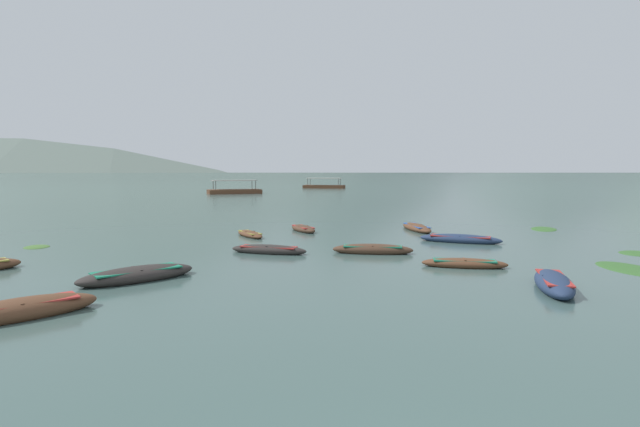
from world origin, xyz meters
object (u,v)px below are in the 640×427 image
at_px(rowboat_5, 250,234).
at_px(ferry_1, 234,191).
at_px(rowboat_2, 137,275).
at_px(rowboat_4, 269,250).
at_px(rowboat_9, 20,310).
at_px(rowboat_11, 303,229).
at_px(rowboat_1, 554,283).
at_px(rowboat_6, 460,239).
at_px(rowboat_7, 464,264).
at_px(ferry_0, 324,186).
at_px(rowboat_8, 417,228).
at_px(rowboat_0, 373,250).

bearing_deg(rowboat_5, ferry_1, 94.19).
bearing_deg(ferry_1, rowboat_2, -89.73).
distance_m(rowboat_4, ferry_1, 62.30).
xyz_separation_m(rowboat_9, rowboat_11, (9.21, 17.88, -0.05)).
distance_m(rowboat_1, rowboat_4, 12.59).
xyz_separation_m(rowboat_1, rowboat_6, (1.23, 10.66, -0.03)).
bearing_deg(rowboat_7, ferry_0, 86.45).
distance_m(ferry_0, ferry_1, 29.95).
height_order(rowboat_8, ferry_1, ferry_1).
relative_size(rowboat_0, ferry_0, 0.41).
bearing_deg(rowboat_5, rowboat_9, -110.15).
bearing_deg(ferry_1, rowboat_5, -85.81).
xyz_separation_m(rowboat_1, rowboat_7, (-1.42, 3.98, -0.06)).
bearing_deg(rowboat_7, ferry_1, 101.23).
bearing_deg(rowboat_8, rowboat_2, -138.33).
bearing_deg(rowboat_1, rowboat_7, 109.69).
bearing_deg(rowboat_11, rowboat_9, -117.26).
relative_size(rowboat_1, rowboat_2, 0.89).
height_order(rowboat_5, rowboat_7, rowboat_7).
bearing_deg(rowboat_9, rowboat_1, 4.39).
relative_size(rowboat_4, ferry_1, 0.40).
height_order(rowboat_8, rowboat_9, rowboat_9).
xyz_separation_m(rowboat_2, rowboat_9, (-2.00, -4.32, 0.01)).
distance_m(rowboat_0, rowboat_6, 6.41).
bearing_deg(rowboat_2, rowboat_0, 25.22).
relative_size(rowboat_8, ferry_0, 0.46).
relative_size(rowboat_9, ferry_1, 0.40).
bearing_deg(rowboat_2, rowboat_8, 41.67).
bearing_deg(rowboat_11, rowboat_6, -35.70).
relative_size(rowboat_1, rowboat_11, 1.15).
bearing_deg(rowboat_11, rowboat_4, -105.93).
bearing_deg(rowboat_0, rowboat_6, 27.53).
xyz_separation_m(rowboat_0, rowboat_9, (-11.84, -8.95, 0.03)).
distance_m(rowboat_5, ferry_0, 80.59).
distance_m(rowboat_8, rowboat_9, 24.29).
xyz_separation_m(rowboat_11, ferry_1, (-7.52, 53.76, 0.29)).
bearing_deg(ferry_1, rowboat_11, -82.03).
relative_size(rowboat_2, ferry_1, 0.44).
relative_size(rowboat_4, rowboat_6, 0.88).
relative_size(rowboat_2, rowboat_9, 1.10).
distance_m(rowboat_1, rowboat_7, 4.22).
xyz_separation_m(rowboat_1, rowboat_4, (-9.45, 8.31, -0.04)).
relative_size(ferry_0, ferry_1, 1.01).
height_order(rowboat_6, rowboat_9, rowboat_9).
height_order(rowboat_4, rowboat_11, rowboat_4).
bearing_deg(ferry_1, rowboat_9, -91.35).
distance_m(rowboat_4, rowboat_11, 8.65).
relative_size(rowboat_1, rowboat_4, 0.98).
relative_size(rowboat_5, rowboat_7, 0.92).
height_order(rowboat_8, ferry_0, ferry_0).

